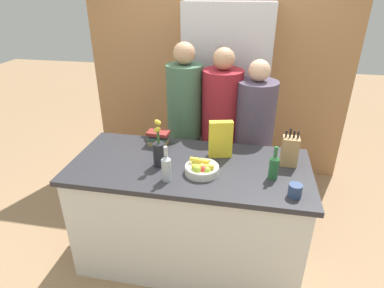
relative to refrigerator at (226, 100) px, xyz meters
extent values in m
plane|color=#A37F5B|center=(-0.15, -1.31, -1.00)|extent=(14.00, 14.00, 0.00)
cube|color=silver|center=(-0.15, -1.31, -0.56)|extent=(1.74, 0.80, 0.88)
cube|color=#2D2D33|center=(-0.15, -1.31, -0.10)|extent=(1.82, 0.84, 0.04)
cube|color=#AD7A4C|center=(-0.15, 0.36, 0.30)|extent=(3.02, 0.12, 2.60)
cube|color=#B7B7BC|center=(0.00, 0.00, 0.00)|extent=(0.86, 0.60, 2.01)
cylinder|color=#B7B7BC|center=(-0.06, -0.31, 0.10)|extent=(0.02, 0.02, 1.10)
cylinder|color=silver|center=(-0.04, -1.41, -0.05)|extent=(0.25, 0.25, 0.05)
torus|color=silver|center=(-0.04, -1.41, -0.03)|extent=(0.25, 0.25, 0.02)
sphere|color=#99B233|center=(-0.07, -1.47, -0.02)|extent=(0.06, 0.06, 0.06)
sphere|color=#99B233|center=(0.00, -1.46, -0.03)|extent=(0.07, 0.07, 0.07)
sphere|color=#99B233|center=(-0.09, -1.36, -0.03)|extent=(0.07, 0.07, 0.07)
sphere|color=red|center=(-0.02, -1.45, -0.03)|extent=(0.07, 0.07, 0.07)
cylinder|color=yellow|center=(-0.03, -1.44, -0.01)|extent=(0.16, 0.05, 0.03)
cylinder|color=yellow|center=(-0.06, -1.39, 0.00)|extent=(0.15, 0.06, 0.03)
cube|color=tan|center=(0.58, -1.16, 0.03)|extent=(0.12, 0.10, 0.22)
cylinder|color=black|center=(0.54, -1.16, 0.16)|extent=(0.01, 0.01, 0.06)
cylinder|color=black|center=(0.57, -1.16, 0.17)|extent=(0.01, 0.01, 0.08)
cylinder|color=black|center=(0.60, -1.16, 0.16)|extent=(0.01, 0.01, 0.06)
cylinder|color=black|center=(0.62, -1.17, 0.16)|extent=(0.01, 0.01, 0.07)
cylinder|color=#232328|center=(-0.37, -1.37, 0.01)|extent=(0.09, 0.09, 0.18)
cylinder|color=#477538|center=(-0.36, -1.36, 0.19)|extent=(0.01, 0.02, 0.16)
sphere|color=gold|center=(-0.36, -1.36, 0.27)|extent=(0.03, 0.03, 0.03)
cylinder|color=#477538|center=(-0.37, -1.36, 0.16)|extent=(0.01, 0.01, 0.11)
sphere|color=gold|center=(-0.37, -1.36, 0.21)|extent=(0.03, 0.03, 0.03)
cylinder|color=#477538|center=(-0.37, -1.36, 0.19)|extent=(0.01, 0.01, 0.17)
sphere|color=gold|center=(-0.37, -1.36, 0.27)|extent=(0.04, 0.04, 0.04)
cylinder|color=#477538|center=(-0.38, -1.37, 0.16)|extent=(0.01, 0.01, 0.11)
sphere|color=gold|center=(-0.38, -1.37, 0.22)|extent=(0.03, 0.03, 0.03)
cylinder|color=#477538|center=(-0.37, -1.37, 0.16)|extent=(0.01, 0.01, 0.12)
sphere|color=gold|center=(-0.37, -1.37, 0.22)|extent=(0.04, 0.04, 0.04)
cube|color=yellow|center=(0.06, -1.13, 0.07)|extent=(0.19, 0.10, 0.30)
cylinder|color=#334770|center=(0.59, -1.58, -0.04)|extent=(0.09, 0.09, 0.09)
torus|color=#334770|center=(0.59, -1.53, -0.04)|extent=(0.01, 0.06, 0.06)
cube|color=#99844C|center=(-0.48, -1.02, -0.07)|extent=(0.16, 0.13, 0.02)
cube|color=#B7A88E|center=(-0.48, -1.01, -0.05)|extent=(0.16, 0.12, 0.02)
cube|color=#3D6047|center=(-0.48, -1.01, -0.03)|extent=(0.16, 0.12, 0.02)
cube|color=#3D6047|center=(-0.47, -1.02, -0.02)|extent=(0.17, 0.13, 0.02)
cube|color=#232328|center=(-0.47, -1.01, 0.00)|extent=(0.16, 0.14, 0.02)
cube|color=maroon|center=(-0.47, -1.03, 0.03)|extent=(0.19, 0.13, 0.03)
cylinder|color=#286633|center=(0.46, -1.38, 0.00)|extent=(0.07, 0.07, 0.15)
cone|color=#286633|center=(0.46, -1.38, 0.09)|extent=(0.07, 0.07, 0.03)
cylinder|color=#286633|center=(0.46, -1.38, 0.13)|extent=(0.03, 0.03, 0.06)
cylinder|color=#B2BCC1|center=(-0.27, -1.55, 0.00)|extent=(0.07, 0.07, 0.16)
cone|color=#B2BCC1|center=(-0.27, -1.55, 0.10)|extent=(0.07, 0.07, 0.03)
cylinder|color=#B2BCC1|center=(-0.27, -1.55, 0.15)|extent=(0.03, 0.03, 0.07)
cube|color=#383842|center=(-0.34, -0.56, -0.59)|extent=(0.31, 0.26, 0.82)
cylinder|color=#42664C|center=(-0.34, -0.56, 0.16)|extent=(0.34, 0.34, 0.68)
sphere|color=tan|center=(-0.34, -0.56, 0.60)|extent=(0.20, 0.20, 0.20)
cube|color=#383842|center=(0.01, -0.57, -0.60)|extent=(0.32, 0.24, 0.80)
cylinder|color=maroon|center=(0.01, -0.57, 0.13)|extent=(0.37, 0.37, 0.67)
sphere|color=tan|center=(0.01, -0.57, 0.57)|extent=(0.19, 0.19, 0.19)
cube|color=#383842|center=(0.32, -0.62, -0.62)|extent=(0.30, 0.22, 0.77)
cylinder|color=#4C4256|center=(0.32, -0.62, 0.08)|extent=(0.36, 0.36, 0.64)
sphere|color=#DBAD89|center=(0.32, -0.62, 0.49)|extent=(0.19, 0.19, 0.19)
camera|label=1|loc=(0.26, -3.37, 1.15)|focal=30.00mm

